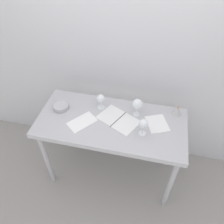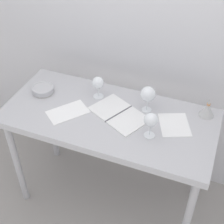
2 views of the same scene
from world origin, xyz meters
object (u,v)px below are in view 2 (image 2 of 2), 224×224
(wine_glass_near_right, at_px, (151,121))
(tasting_sheet_lower, at_px, (174,125))
(open_notebook, at_px, (119,114))
(tasting_bowl, at_px, (43,89))
(decanter_funnel, at_px, (207,110))
(wine_glass_far_right, at_px, (148,94))
(tasting_sheet_upper, at_px, (68,112))
(wine_glass_far_left, at_px, (98,83))

(wine_glass_near_right, bearing_deg, tasting_sheet_lower, 50.98)
(open_notebook, bearing_deg, tasting_bowl, -156.37)
(tasting_bowl, bearing_deg, decanter_funnel, 8.71)
(open_notebook, xyz_separation_m, decanter_funnel, (0.53, 0.20, 0.04))
(wine_glass_near_right, height_order, open_notebook, wine_glass_near_right)
(wine_glass_far_right, xyz_separation_m, open_notebook, (-0.16, -0.11, -0.13))
(wine_glass_near_right, bearing_deg, tasting_sheet_upper, 178.47)
(tasting_sheet_lower, distance_m, decanter_funnel, 0.24)
(wine_glass_far_left, bearing_deg, tasting_bowl, -165.96)
(tasting_sheet_upper, relative_size, tasting_bowl, 1.68)
(wine_glass_near_right, relative_size, open_notebook, 0.39)
(tasting_sheet_upper, distance_m, decanter_funnel, 0.91)
(open_notebook, bearing_deg, wine_glass_far_right, 61.98)
(wine_glass_far_left, xyz_separation_m, tasting_sheet_lower, (0.56, -0.10, -0.11))
(wine_glass_far_left, height_order, tasting_bowl, wine_glass_far_left)
(tasting_sheet_lower, bearing_deg, open_notebook, 162.00)
(wine_glass_far_right, bearing_deg, wine_glass_far_left, 177.24)
(open_notebook, distance_m, tasting_sheet_lower, 0.36)
(tasting_sheet_upper, bearing_deg, wine_glass_far_left, 100.10)
(wine_glass_far_left, relative_size, tasting_sheet_lower, 0.73)
(tasting_bowl, bearing_deg, open_notebook, -3.05)
(tasting_sheet_upper, xyz_separation_m, tasting_bowl, (-0.26, 0.13, 0.02))
(wine_glass_far_right, relative_size, tasting_bowl, 1.18)
(wine_glass_far_left, xyz_separation_m, tasting_sheet_upper, (-0.12, -0.23, -0.11))
(open_notebook, distance_m, decanter_funnel, 0.57)
(tasting_sheet_lower, bearing_deg, decanter_funnel, 21.72)
(tasting_sheet_upper, height_order, tasting_bowl, tasting_bowl)
(open_notebook, xyz_separation_m, tasting_bowl, (-0.59, 0.03, 0.02))
(wine_glass_near_right, xyz_separation_m, tasting_sheet_lower, (0.12, 0.15, -0.12))
(wine_glass_far_left, bearing_deg, decanter_funnel, 5.84)
(wine_glass_near_right, relative_size, tasting_sheet_upper, 0.65)
(tasting_sheet_upper, relative_size, tasting_sheet_lower, 1.18)
(open_notebook, bearing_deg, tasting_sheet_upper, -135.87)
(open_notebook, height_order, tasting_bowl, tasting_bowl)
(open_notebook, relative_size, tasting_sheet_upper, 1.68)
(wine_glass_far_right, bearing_deg, tasting_bowl, -173.91)
(tasting_bowl, distance_m, decanter_funnel, 1.13)
(wine_glass_far_right, relative_size, decanter_funnel, 1.36)
(decanter_funnel, bearing_deg, tasting_sheet_upper, -160.44)
(tasting_sheet_upper, bearing_deg, wine_glass_near_right, 36.77)
(wine_glass_far_left, xyz_separation_m, tasting_bowl, (-0.39, -0.10, -0.09))
(tasting_sheet_lower, bearing_deg, tasting_sheet_upper, 167.93)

